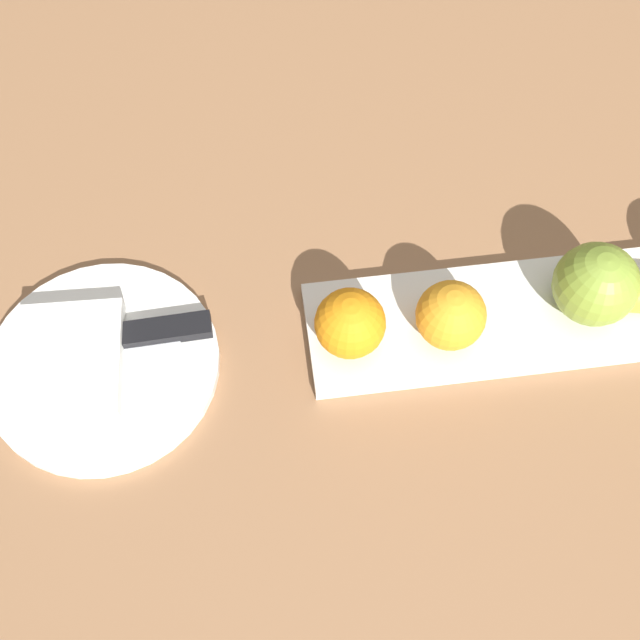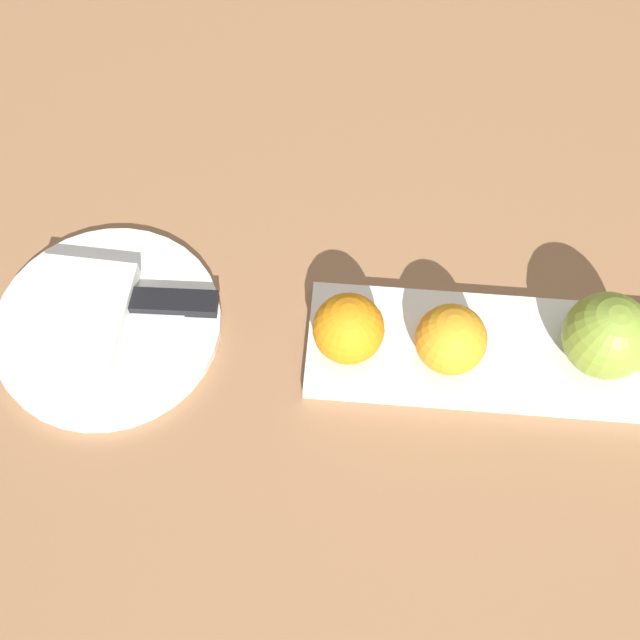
{
  "view_description": "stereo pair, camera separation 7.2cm",
  "coord_description": "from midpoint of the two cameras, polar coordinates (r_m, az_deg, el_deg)",
  "views": [
    {
      "loc": [
        0.24,
        0.37,
        0.68
      ],
      "look_at": [
        0.19,
        0.02,
        0.04
      ],
      "focal_mm": 45.65,
      "sensor_mm": 36.0,
      "label": 1
    },
    {
      "loc": [
        0.17,
        0.37,
        0.68
      ],
      "look_at": [
        0.19,
        0.02,
        0.04
      ],
      "focal_mm": 45.65,
      "sensor_mm": 36.0,
      "label": 2
    }
  ],
  "objects": [
    {
      "name": "dinner_plate",
      "position": [
        0.78,
        -12.13,
        -0.55
      ],
      "size": [
        0.21,
        0.21,
        0.01
      ],
      "primitive_type": "cylinder",
      "color": "white",
      "rests_on": "ground_plane"
    },
    {
      "name": "fruit_tray",
      "position": [
        0.78,
        17.55,
        -2.61
      ],
      "size": [
        0.42,
        0.11,
        0.01
      ],
      "primitive_type": "cube",
      "color": "silver",
      "rests_on": "ground_plane"
    },
    {
      "name": "knife",
      "position": [
        0.77,
        -9.03,
        0.77
      ],
      "size": [
        0.18,
        0.03,
        0.01
      ],
      "rotation": [
        0.0,
        0.0,
        0.03
      ],
      "color": "silver",
      "rests_on": "dinner_plate"
    },
    {
      "name": "folded_napkin",
      "position": [
        0.78,
        -14.24,
        0.11
      ],
      "size": [
        0.1,
        0.12,
        0.02
      ],
      "primitive_type": "cube",
      "rotation": [
        0.0,
        0.0,
        -0.05
      ],
      "color": "white",
      "rests_on": "dinner_plate"
    },
    {
      "name": "orange_near_apple",
      "position": [
        0.72,
        4.88,
        -0.88
      ],
      "size": [
        0.06,
        0.06,
        0.06
      ],
      "primitive_type": "sphere",
      "color": "orange",
      "rests_on": "fruit_tray"
    },
    {
      "name": "apple",
      "position": [
        0.76,
        22.07,
        -1.27
      ],
      "size": [
        0.08,
        0.08,
        0.08
      ],
      "primitive_type": "sphere",
      "color": "olive",
      "rests_on": "fruit_tray"
    },
    {
      "name": "ground_plane",
      "position": [
        0.8,
        16.88,
        -1.36
      ],
      "size": [
        2.4,
        2.4,
        0.0
      ],
      "primitive_type": "plane",
      "color": "#936744"
    },
    {
      "name": "orange_near_banana",
      "position": [
        0.73,
        11.99,
        -1.62
      ],
      "size": [
        0.06,
        0.06,
        0.06
      ],
      "primitive_type": "sphere",
      "color": "orange",
      "rests_on": "fruit_tray"
    }
  ]
}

